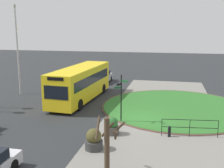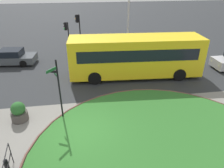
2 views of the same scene
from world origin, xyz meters
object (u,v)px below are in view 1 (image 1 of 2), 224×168
Objects in this scene: signpost_directional at (121,95)px; car_far_lane at (103,77)px; bus_yellow at (81,83)px; planter_near_signpost at (94,140)px; street_tree_bare at (108,142)px; lamppost_tall at (17,48)px; bollard_foreground at (169,131)px; planter_kerbside at (112,126)px.

signpost_directional is 0.89× the size of car_far_lane.
planter_near_signpost is at bearing 25.99° from bus_yellow.
street_tree_bare reaches higher than planter_near_signpost.
bollard_foreground is at bearing -118.52° from lamppost_tall.
bollard_foreground is at bearing -56.35° from planter_near_signpost.
car_far_lane reaches higher than bollard_foreground.
planter_kerbside is at bearing 10.08° from street_tree_bare.
signpost_directional reaches higher than bus_yellow.
planter_kerbside is at bearing 34.95° from bus_yellow.
signpost_directional is at bearing 19.35° from car_far_lane.
planter_kerbside is (2.48, -0.54, -0.03)m from planter_near_signpost.
car_far_lane is (16.84, 8.75, 0.31)m from bollard_foreground.
planter_near_signpost is at bearing 167.79° from planter_kerbside.
lamppost_tall reaches higher than planter_near_signpost.
car_far_lane is at bearing -175.26° from bus_yellow.
bus_yellow is 9.36m from planter_kerbside.
bollard_foreground is 0.08× the size of lamppost_tall.
planter_near_signpost is (-10.39, -4.31, -1.17)m from bus_yellow.
car_far_lane is at bearing 16.41° from planter_kerbside.
bollard_foreground is at bearing -84.80° from planter_kerbside.
street_tree_bare is at bearing 15.05° from car_far_lane.
bus_yellow reaches higher than street_tree_bare.
planter_kerbside is (-17.18, -5.06, -0.16)m from car_far_lane.
signpost_directional is 1.29× the size of street_tree_bare.
planter_kerbside is at bearing 176.42° from signpost_directional.
street_tree_bare is at bearing 27.56° from bus_yellow.
bollard_foreground is 0.18× the size of car_far_lane.
planter_kerbside is (-8.86, -11.99, -4.39)m from lamppost_tall.
bollard_foreground is 3.71m from planter_kerbside.
signpost_directional is 5.11m from planter_near_signpost.
lamppost_tall reaches higher than street_tree_bare.
bus_yellow is at bearing 1.29° from car_far_lane.
bus_yellow is 7.88m from lamppost_tall.
lamppost_tall is 19.08m from street_tree_bare.
bus_yellow reaches higher than car_far_lane.
street_tree_bare reaches higher than planter_kerbside.
planter_near_signpost is (-4.83, 0.68, -1.52)m from signpost_directional.
planter_kerbside is (-0.34, 3.69, 0.15)m from bollard_foreground.
lamppost_tall reaches higher than planter_kerbside.
bollard_foreground is 0.07× the size of bus_yellow.
lamppost_tall reaches higher than signpost_directional.
signpost_directional is 4.87× the size of bollard_foreground.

